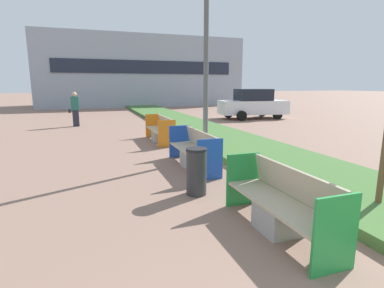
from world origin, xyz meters
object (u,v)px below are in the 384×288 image
bench_blue_frame (194,153)px  parked_car_distant (253,104)px  litter_bin (196,171)px  pedestrian_walking (75,109)px  bench_green_frame (280,207)px  bench_orange_frame (160,132)px  street_lamp_post (207,4)px

bench_blue_frame → parked_car_distant: size_ratio=0.54×
litter_bin → pedestrian_walking: size_ratio=0.53×
bench_green_frame → pedestrian_walking: bearing=103.5°
bench_orange_frame → street_lamp_post: street_lamp_post is taller
street_lamp_post → pedestrian_walking: street_lamp_post is taller
pedestrian_walking → parked_car_distant: size_ratio=0.40×
bench_green_frame → bench_blue_frame: 3.75m
bench_blue_frame → bench_orange_frame: same height
litter_bin → street_lamp_post: (1.25, 2.66, 3.76)m
bench_blue_frame → bench_green_frame: bearing=-90.0°
bench_green_frame → bench_orange_frame: 7.53m
bench_orange_frame → parked_car_distant: (7.37, 5.76, 0.54)m
litter_bin → parked_car_distant: 14.00m
bench_blue_frame → street_lamp_post: street_lamp_post is taller
street_lamp_post → parked_car_distant: bearing=52.5°
bench_green_frame → pedestrian_walking: size_ratio=1.23×
bench_orange_frame → street_lamp_post: (0.61, -3.06, 3.85)m
parked_car_distant → bench_blue_frame: bearing=-120.3°
bench_orange_frame → litter_bin: bearing=-96.4°
litter_bin → bench_orange_frame: bearing=83.6°
pedestrian_walking → parked_car_distant: parked_car_distant is taller
street_lamp_post → pedestrian_walking: bearing=113.6°
bench_green_frame → street_lamp_post: 5.94m
litter_bin → street_lamp_post: 4.77m
bench_blue_frame → street_lamp_post: (0.61, 0.73, 3.85)m
parked_car_distant → bench_green_frame: bearing=-111.7°
bench_blue_frame → pedestrian_walking: (-3.16, 9.34, 0.52)m
bench_green_frame → parked_car_distant: 15.21m
bench_green_frame → bench_blue_frame: bearing=90.0°
bench_blue_frame → parked_car_distant: 12.07m
litter_bin → street_lamp_post: street_lamp_post is taller
parked_car_distant → litter_bin: bearing=-117.6°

